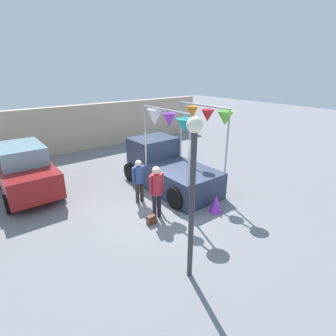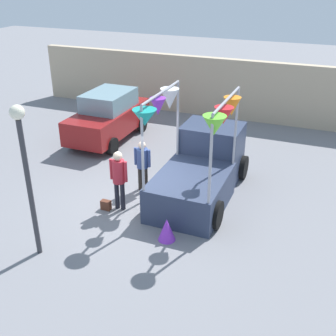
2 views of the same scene
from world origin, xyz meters
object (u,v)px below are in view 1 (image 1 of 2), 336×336
at_px(vendor_truck, 167,164).
at_px(folded_kite_bundle_violet, 216,203).
at_px(handbag, 151,220).
at_px(person_vendor, 139,177).
at_px(street_lamp, 193,179).
at_px(parked_car, 24,170).
at_px(person_customer, 156,187).

relative_size(vendor_truck, folded_kite_bundle_violet, 6.99).
bearing_deg(handbag, folded_kite_bundle_violet, -18.14).
xyz_separation_m(vendor_truck, folded_kite_bundle_violet, (-0.03, -2.70, -0.60)).
height_order(handbag, folded_kite_bundle_violet, folded_kite_bundle_violet).
relative_size(person_vendor, street_lamp, 0.43).
height_order(vendor_truck, parked_car, vendor_truck).
relative_size(vendor_truck, parked_car, 1.05).
bearing_deg(folded_kite_bundle_violet, person_vendor, 127.65).
bearing_deg(folded_kite_bundle_violet, parked_car, 130.53).
bearing_deg(vendor_truck, person_vendor, -161.63).
bearing_deg(person_vendor, parked_car, 132.28).
height_order(parked_car, street_lamp, street_lamp).
distance_m(vendor_truck, handbag, 3.04).
xyz_separation_m(person_customer, handbag, (-0.35, -0.20, -0.92)).
bearing_deg(parked_car, person_vendor, -47.72).
distance_m(parked_car, folded_kite_bundle_violet, 7.18).
relative_size(person_customer, street_lamp, 0.48).
distance_m(parked_car, person_customer, 5.37).
xyz_separation_m(person_vendor, street_lamp, (-0.99, -3.75, 1.46)).
relative_size(vendor_truck, person_customer, 2.40).
xyz_separation_m(person_vendor, handbag, (-0.48, -1.44, -0.81)).
height_order(person_customer, person_vendor, person_customer).
height_order(street_lamp, folded_kite_bundle_violet, street_lamp).
bearing_deg(handbag, vendor_truck, 42.77).
bearing_deg(person_customer, folded_kite_bundle_violet, -26.76).
distance_m(handbag, folded_kite_bundle_violet, 2.25).
bearing_deg(parked_car, person_customer, -57.71).
distance_m(person_customer, person_vendor, 1.25).
distance_m(vendor_truck, parked_car, 5.42).
height_order(person_vendor, street_lamp, street_lamp).
bearing_deg(handbag, parked_car, 117.99).
bearing_deg(handbag, street_lamp, -102.50).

